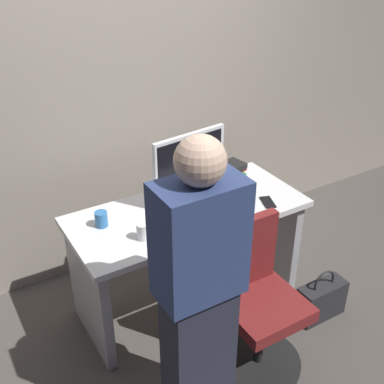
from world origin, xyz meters
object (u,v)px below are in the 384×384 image
at_px(desk, 188,239).
at_px(person_at_desk, 199,293).
at_px(keyboard, 183,218).
at_px(handbag, 321,300).
at_px(mouse, 226,205).
at_px(book_stack, 230,171).
at_px(monitor, 190,163).
at_px(office_chair, 257,305).
at_px(cup_by_monitor, 101,219).
at_px(cell_phone, 268,202).
at_px(cup_near_keyboard, 143,231).

bearing_deg(desk, person_at_desk, -117.14).
xyz_separation_m(keyboard, handbag, (0.78, -0.50, -0.63)).
distance_m(mouse, book_stack, 0.38).
xyz_separation_m(desk, monitor, (0.08, 0.12, 0.49)).
relative_size(office_chair, monitor, 1.74).
xyz_separation_m(office_chair, handbag, (0.61, 0.06, -0.29)).
distance_m(cup_by_monitor, book_stack, 1.00).
bearing_deg(desk, handbag, -40.65).
bearing_deg(handbag, mouse, 133.85).
height_order(desk, book_stack, book_stack).
bearing_deg(person_at_desk, book_stack, 48.74).
relative_size(cup_by_monitor, handbag, 0.25).
xyz_separation_m(person_at_desk, book_stack, (0.86, 0.98, -0.02)).
xyz_separation_m(keyboard, cup_by_monitor, (-0.45, 0.19, 0.04)).
distance_m(keyboard, book_stack, 0.61).
height_order(keyboard, cell_phone, keyboard).
bearing_deg(keyboard, mouse, -3.11).
relative_size(monitor, handbag, 1.43).
xyz_separation_m(office_chair, cup_near_keyboard, (-0.46, 0.50, 0.38)).
relative_size(office_chair, book_stack, 4.23).
relative_size(person_at_desk, cup_by_monitor, 17.21).
height_order(mouse, cup_by_monitor, cup_by_monitor).
xyz_separation_m(monitor, cup_by_monitor, (-0.62, -0.02, -0.21)).
distance_m(keyboard, cell_phone, 0.58).
bearing_deg(mouse, book_stack, 51.76).
xyz_separation_m(person_at_desk, cup_by_monitor, (-0.14, 0.89, -0.04)).
xyz_separation_m(keyboard, mouse, (0.31, -0.01, 0.01)).
height_order(person_at_desk, cell_phone, person_at_desk).
distance_m(desk, cup_near_keyboard, 0.50).
bearing_deg(office_chair, cell_phone, 47.68).
relative_size(keyboard, mouse, 4.30).
xyz_separation_m(person_at_desk, keyboard, (0.32, 0.69, -0.07)).
bearing_deg(person_at_desk, monitor, 61.73).
distance_m(cell_phone, handbag, 0.77).
xyz_separation_m(mouse, cell_phone, (0.26, -0.09, -0.01)).
bearing_deg(monitor, cell_phone, -38.27).
relative_size(office_chair, cup_near_keyboard, 9.48).
bearing_deg(book_stack, monitor, -169.25).
distance_m(person_at_desk, handbag, 1.31).
xyz_separation_m(keyboard, cell_phone, (0.57, -0.11, -0.01)).
height_order(desk, monitor, monitor).
relative_size(office_chair, keyboard, 2.19).
bearing_deg(monitor, office_chair, -90.61).
bearing_deg(desk, monitor, 54.84).
distance_m(desk, monitor, 0.51).
relative_size(cup_near_keyboard, book_stack, 0.45).
relative_size(mouse, cell_phone, 0.69).
bearing_deg(office_chair, book_stack, 65.77).
height_order(monitor, book_stack, monitor).
bearing_deg(book_stack, cell_phone, -85.08).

